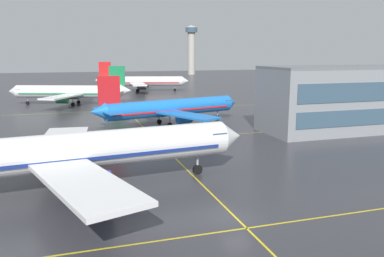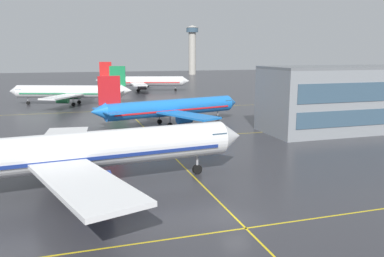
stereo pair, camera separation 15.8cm
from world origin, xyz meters
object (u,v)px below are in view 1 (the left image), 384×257
Objects in this scene: airliner_front_gate at (76,152)px; airliner_second_row at (170,108)px; airliner_third_row at (70,92)px; airliner_far_left_stand at (141,81)px; control_tower at (191,46)px.

airliner_second_row is at bearing 61.21° from airliner_front_gate.
airliner_far_left_stand is (27.43, 35.92, 0.09)m from airliner_third_row.
airliner_front_gate is at bearing -110.28° from control_tower.
airliner_second_row is 202.30m from control_tower.
airliner_second_row is at bearing -63.84° from airliner_third_row.
airliner_front_gate is at bearing -89.88° from airliner_third_row.
airliner_far_left_stand is (7.49, 76.52, 0.30)m from airliner_second_row.
airliner_second_row is 76.88m from airliner_far_left_stand.
airliner_front_gate reaches higher than airliner_third_row.
airliner_third_row is 1.03× the size of control_tower.
airliner_third_row reaches higher than airliner_second_row.
control_tower reaches higher than airliner_second_row.
airliner_second_row is at bearing -108.55° from control_tower.
airliner_front_gate is 1.20× the size of airliner_second_row.
airliner_far_left_stand is at bearing 52.63° from airliner_third_row.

